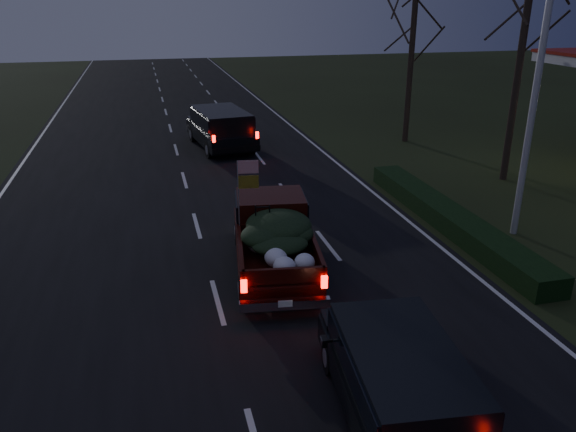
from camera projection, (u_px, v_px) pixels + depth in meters
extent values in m
plane|color=black|center=(218.00, 302.00, 13.46)|extent=(120.00, 120.00, 0.00)
cube|color=black|center=(218.00, 302.00, 13.46)|extent=(14.00, 120.00, 0.02)
cube|color=black|center=(449.00, 217.00, 17.86)|extent=(1.00, 10.00, 0.60)
cylinder|color=silver|center=(536.00, 86.00, 15.83)|extent=(0.20, 0.20, 9.00)
cylinder|color=black|center=(518.00, 71.00, 21.13)|extent=(0.28, 0.28, 8.50)
cylinder|color=black|center=(410.00, 71.00, 27.50)|extent=(0.28, 0.28, 7.00)
cube|color=black|center=(274.00, 248.00, 14.98)|extent=(2.64, 5.18, 0.55)
cube|color=black|center=(271.00, 210.00, 15.54)|extent=(2.03, 1.82, 0.89)
cube|color=black|center=(271.00, 207.00, 15.51)|extent=(2.12, 1.74, 0.55)
cube|color=black|center=(278.00, 258.00, 13.68)|extent=(2.20, 3.00, 0.06)
ellipsoid|color=black|center=(278.00, 233.00, 13.99)|extent=(1.82, 1.98, 0.59)
cylinder|color=gray|center=(239.00, 198.00, 14.37)|extent=(0.03, 0.03, 1.98)
cube|color=red|center=(248.00, 167.00, 14.10)|extent=(0.51, 0.09, 0.34)
cube|color=gold|center=(249.00, 182.00, 14.25)|extent=(0.51, 0.09, 0.34)
cube|color=black|center=(220.00, 134.00, 27.22)|extent=(2.87, 5.56, 0.67)
cube|color=black|center=(221.00, 119.00, 26.71)|extent=(2.56, 4.12, 0.89)
cube|color=black|center=(221.00, 118.00, 26.68)|extent=(2.65, 4.02, 0.53)
cube|color=black|center=(395.00, 391.00, 9.55)|extent=(2.29, 4.57, 0.55)
cube|color=black|center=(402.00, 368.00, 9.11)|extent=(2.06, 3.38, 0.73)
cube|color=black|center=(403.00, 365.00, 9.09)|extent=(2.14, 3.29, 0.44)
cube|color=black|center=(324.00, 341.00, 10.03)|extent=(0.11, 0.21, 0.15)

